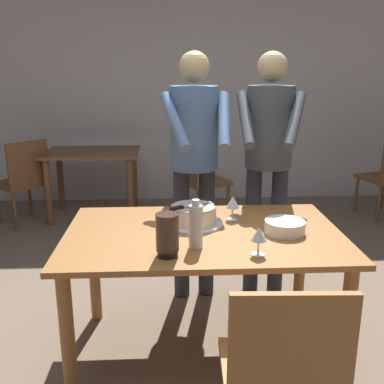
{
  "coord_description": "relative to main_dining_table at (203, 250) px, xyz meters",
  "views": [
    {
      "loc": [
        -0.18,
        -2.28,
        1.62
      ],
      "look_at": [
        -0.05,
        0.27,
        0.9
      ],
      "focal_mm": 41.68,
      "sensor_mm": 36.0,
      "label": 1
    }
  ],
  "objects": [
    {
      "name": "ground_plane",
      "position": [
        0.0,
        0.0,
        -0.64
      ],
      "size": [
        14.0,
        14.0,
        0.0
      ],
      "primitive_type": "plane",
      "color": "#7A6651"
    },
    {
      "name": "back_wall",
      "position": [
        0.0,
        3.23,
        0.71
      ],
      "size": [
        10.0,
        0.12,
        2.7
      ],
      "primitive_type": "cube",
      "color": "beige",
      "rests_on": "ground_plane"
    },
    {
      "name": "main_dining_table",
      "position": [
        0.0,
        0.0,
        0.0
      ],
      "size": [
        1.51,
        0.94,
        0.75
      ],
      "color": "#9E6633",
      "rests_on": "ground_plane"
    },
    {
      "name": "cake_on_platter",
      "position": [
        -0.05,
        0.12,
        0.16
      ],
      "size": [
        0.34,
        0.34,
        0.11
      ],
      "color": "silver",
      "rests_on": "main_dining_table"
    },
    {
      "name": "cake_knife",
      "position": [
        -0.11,
        0.09,
        0.22
      ],
      "size": [
        0.24,
        0.16,
        0.02
      ],
      "color": "silver",
      "rests_on": "cake_on_platter"
    },
    {
      "name": "plate_stack",
      "position": [
        0.44,
        -0.04,
        0.14
      ],
      "size": [
        0.22,
        0.22,
        0.07
      ],
      "color": "white",
      "rests_on": "main_dining_table"
    },
    {
      "name": "wine_glass_near",
      "position": [
        0.24,
        -0.32,
        0.21
      ],
      "size": [
        0.08,
        0.08,
        0.14
      ],
      "color": "silver",
      "rests_on": "main_dining_table"
    },
    {
      "name": "wine_glass_far",
      "position": [
        0.19,
        0.19,
        0.21
      ],
      "size": [
        0.08,
        0.08,
        0.14
      ],
      "color": "silver",
      "rests_on": "main_dining_table"
    },
    {
      "name": "water_bottle",
      "position": [
        -0.06,
        -0.22,
        0.22
      ],
      "size": [
        0.07,
        0.07,
        0.25
      ],
      "color": "silver",
      "rests_on": "main_dining_table"
    },
    {
      "name": "hurricane_lamp",
      "position": [
        -0.2,
        -0.31,
        0.22
      ],
      "size": [
        0.11,
        0.11,
        0.21
      ],
      "color": "black",
      "rests_on": "main_dining_table"
    },
    {
      "name": "person_cutting_cake",
      "position": [
        -0.01,
        0.68,
        0.43
      ],
      "size": [
        0.46,
        0.57,
        1.72
      ],
      "color": "#2D2D38",
      "rests_on": "ground_plane"
    },
    {
      "name": "person_standing_beside",
      "position": [
        0.5,
        0.71,
        0.43
      ],
      "size": [
        0.46,
        0.57,
        1.72
      ],
      "color": "#2D2D38",
      "rests_on": "ground_plane"
    },
    {
      "name": "chair_near_side",
      "position": [
        0.24,
        -0.85,
        -0.15
      ],
      "size": [
        0.46,
        0.46,
        0.9
      ],
      "color": "#9E6633",
      "rests_on": "ground_plane"
    },
    {
      "name": "background_table",
      "position": [
        -1.02,
        2.53,
        -0.06
      ],
      "size": [
        1.0,
        0.7,
        0.74
      ],
      "color": "brown",
      "rests_on": "ground_plane"
    },
    {
      "name": "background_chair_0",
      "position": [
        -1.7,
        2.31,
        -0.15
      ],
      "size": [
        0.62,
        0.62,
        0.9
      ],
      "color": "brown",
      "rests_on": "ground_plane"
    },
    {
      "name": "background_chair_1",
      "position": [
        0.13,
        2.31,
        -0.15
      ],
      "size": [
        0.59,
        0.59,
        0.9
      ],
      "color": "brown",
      "rests_on": "ground_plane"
    }
  ]
}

